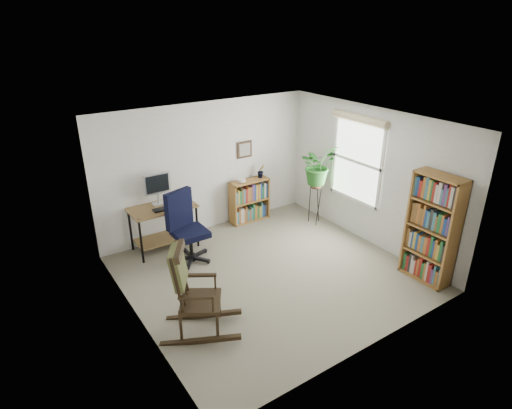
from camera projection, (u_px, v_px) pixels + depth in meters
floor at (270, 274)px, 6.76m from camera, size 4.20×4.00×0.00m
ceiling at (272, 123)px, 5.80m from camera, size 4.20×4.00×0.00m
wall_back at (207, 168)px, 7.80m from camera, size 4.20×0.00×2.40m
wall_front at (376, 264)px, 4.76m from camera, size 4.20×0.00×2.40m
wall_left at (131, 243)px, 5.21m from camera, size 0.00×4.00×2.40m
wall_right at (370, 177)px, 7.35m from camera, size 0.00×4.00×2.40m
window at (357, 162)px, 7.48m from camera, size 0.12×1.20×1.50m
desk at (164, 228)px, 7.36m from camera, size 1.10×0.60×0.79m
monitor at (157, 189)px, 7.20m from camera, size 0.46×0.16×0.56m
keyboard at (165, 208)px, 7.11m from camera, size 0.40×0.15×0.02m
office_chair at (190, 228)px, 6.90m from camera, size 0.82×0.82×1.21m
rocking_chair at (200, 290)px, 5.29m from camera, size 1.25×1.12×1.24m
low_bookshelf at (249, 201)px, 8.38m from camera, size 0.80×0.27×0.84m
tall_bookshelf at (432, 229)px, 6.32m from camera, size 0.32×0.74×1.69m
plant_stand at (315, 202)px, 8.27m from camera, size 0.27×0.27×0.88m
spider_plant at (319, 147)px, 7.83m from camera, size 1.69×1.88×1.46m
potted_plant_small at (261, 175)px, 8.34m from camera, size 0.13×0.24×0.11m
framed_picture at (245, 150)px, 8.10m from camera, size 0.32×0.04×0.32m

